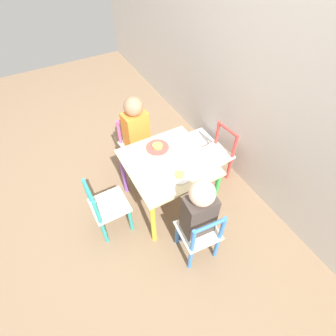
# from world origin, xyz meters

# --- Properties ---
(ground_plane) EXTENTS (6.00, 6.00, 0.00)m
(ground_plane) POSITION_xyz_m (0.00, 0.00, 0.00)
(ground_plane) COLOR #7F664C
(house_wall) EXTENTS (6.00, 0.06, 2.60)m
(house_wall) POSITION_xyz_m (0.00, 0.76, 1.30)
(house_wall) COLOR silver
(house_wall) RESTS_ON ground_plane
(kids_table) EXTENTS (0.62, 0.62, 0.49)m
(kids_table) POSITION_xyz_m (0.00, 0.00, 0.42)
(kids_table) COLOR beige
(kids_table) RESTS_ON ground_plane
(chair_pink) EXTENTS (0.28, 0.28, 0.52)m
(chair_pink) POSITION_xyz_m (-0.52, -0.05, 0.26)
(chair_pink) COLOR silver
(chair_pink) RESTS_ON ground_plane
(chair_blue) EXTENTS (0.28, 0.28, 0.52)m
(chair_blue) POSITION_xyz_m (0.52, -0.04, 0.26)
(chair_blue) COLOR silver
(chair_blue) RESTS_ON ground_plane
(chair_teal) EXTENTS (0.26, 0.26, 0.52)m
(chair_teal) POSITION_xyz_m (0.00, -0.52, 0.26)
(chair_teal) COLOR silver
(chair_teal) RESTS_ON ground_plane
(chair_red) EXTENTS (0.28, 0.28, 0.52)m
(chair_red) POSITION_xyz_m (-0.05, 0.52, 0.26)
(chair_red) COLOR silver
(chair_red) RESTS_ON ground_plane
(child_left) EXTENTS (0.22, 0.21, 0.78)m
(child_left) POSITION_xyz_m (-0.46, -0.04, 0.46)
(child_left) COLOR #38383D
(child_left) RESTS_ON ground_plane
(child_right) EXTENTS (0.22, 0.21, 0.76)m
(child_right) POSITION_xyz_m (0.46, -0.04, 0.46)
(child_right) COLOR #4C608E
(child_right) RESTS_ON ground_plane
(plate_left) EXTENTS (0.18, 0.18, 0.03)m
(plate_left) POSITION_xyz_m (-0.17, 0.00, 0.50)
(plate_left) COLOR #E54C47
(plate_left) RESTS_ON kids_table
(plate_right) EXTENTS (0.16, 0.16, 0.03)m
(plate_right) POSITION_xyz_m (0.17, 0.00, 0.50)
(plate_right) COLOR white
(plate_right) RESTS_ON kids_table
(storage_bin) EXTENTS (0.23, 0.26, 0.19)m
(storage_bin) POSITION_xyz_m (-0.39, 0.55, 0.09)
(storage_bin) COLOR silver
(storage_bin) RESTS_ON ground_plane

